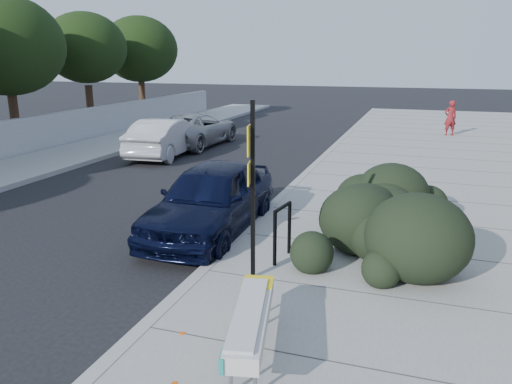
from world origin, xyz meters
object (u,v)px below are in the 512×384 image
Objects in this scene: sign_post at (252,182)px; sedan_navy at (211,199)px; bench at (251,319)px; suv_silver at (195,129)px; wagon_silver at (166,137)px; bike_rack at (282,227)px; pedestrian at (450,118)px.

sign_post is 0.65× the size of sedan_navy.
bench is 16.47m from suv_silver.
wagon_silver is at bearing 110.30° from bench.
suv_silver is at bearing 105.36° from bench.
suv_silver reaches higher than bench.
sign_post is at bearing -97.56° from bike_rack.
bike_rack is at bearing -34.14° from sedan_navy.
suv_silver is at bearing 130.59° from bike_rack.
suv_silver is (-7.64, 14.59, 0.07)m from bench.
bench is 0.47× the size of wagon_silver.
sign_post is 0.66× the size of wagon_silver.
wagon_silver is (-7.18, 8.88, -0.03)m from bike_rack.
sedan_navy is 2.77× the size of pedestrian.
sedan_navy is 0.90× the size of suv_silver.
bike_rack reaches higher than bench.
sign_post is 12.05m from wagon_silver.
pedestrian is (3.49, 17.11, 0.20)m from bike_rack.
suv_silver is at bearing 4.95° from pedestrian.
sedan_navy is (-1.71, 2.23, -1.04)m from sign_post.
suv_silver is (-6.91, 12.44, -1.11)m from sign_post.
sedan_navy is at bearing 48.19° from pedestrian.
bench is 2.02× the size of bike_rack.
sedan_navy is 9.19m from wagon_silver.
suv_silver is 12.05m from pedestrian.
suv_silver is (-7.18, 11.52, -0.06)m from bike_rack.
suv_silver is at bearing -94.66° from wagon_silver.
wagon_silver is at bearing 92.12° from suv_silver.
pedestrian reaches higher than wagon_silver.
bike_rack is 11.42m from wagon_silver.
suv_silver is (-5.20, 10.21, -0.07)m from sedan_navy.
wagon_silver is at bearing 123.71° from sedan_navy.
bench is at bearing 58.74° from pedestrian.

